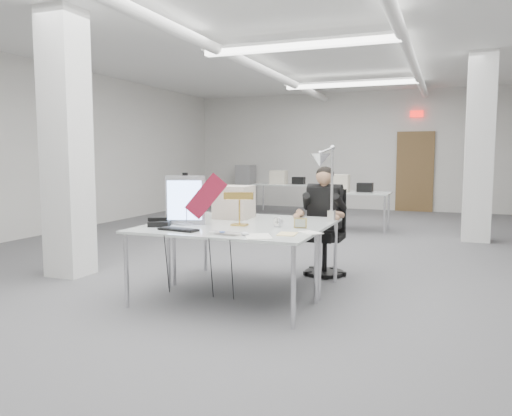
# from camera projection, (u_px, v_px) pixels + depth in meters

# --- Properties ---
(room_shell) EXTENTS (10.04, 14.04, 3.24)m
(room_shell) POSITION_uv_depth(u_px,v_px,m) (301.00, 140.00, 7.16)
(room_shell) COLOR #525254
(room_shell) RESTS_ON ground
(desk_main) EXTENTS (1.80, 0.90, 0.02)m
(desk_main) POSITION_uv_depth(u_px,v_px,m) (222.00, 231.00, 4.83)
(desk_main) COLOR silver
(desk_main) RESTS_ON room_shell
(desk_second) EXTENTS (1.80, 0.90, 0.02)m
(desk_second) POSITION_uv_depth(u_px,v_px,m) (256.00, 220.00, 5.66)
(desk_second) COLOR silver
(desk_second) RESTS_ON room_shell
(bg_desk_a) EXTENTS (1.60, 0.80, 0.02)m
(bg_desk_a) POSITION_uv_depth(u_px,v_px,m) (349.00, 193.00, 9.86)
(bg_desk_a) COLOR silver
(bg_desk_a) RESTS_ON room_shell
(bg_desk_b) EXTENTS (1.60, 0.80, 0.02)m
(bg_desk_b) POSITION_uv_depth(u_px,v_px,m) (286.00, 185.00, 12.62)
(bg_desk_b) COLOR silver
(bg_desk_b) RESTS_ON room_shell
(filing_cabinet) EXTENTS (0.45, 0.55, 1.20)m
(filing_cabinet) POSITION_uv_depth(u_px,v_px,m) (246.00, 186.00, 14.59)
(filing_cabinet) COLOR gray
(filing_cabinet) RESTS_ON room_shell
(office_chair) EXTENTS (0.58, 0.58, 1.11)m
(office_chair) POSITION_uv_depth(u_px,v_px,m) (325.00, 231.00, 6.11)
(office_chair) COLOR black
(office_chair) RESTS_ON room_shell
(seated_person) EXTENTS (0.51, 0.62, 0.88)m
(seated_person) POSITION_uv_depth(u_px,v_px,m) (324.00, 203.00, 6.03)
(seated_person) COLOR black
(seated_person) RESTS_ON office_chair
(monitor) EXTENTS (0.40, 0.17, 0.51)m
(monitor) POSITION_uv_depth(u_px,v_px,m) (186.00, 200.00, 5.18)
(monitor) COLOR #B1B2B6
(monitor) RESTS_ON desk_main
(pennant) EXTENTS (0.43, 0.13, 0.48)m
(pennant) POSITION_uv_depth(u_px,v_px,m) (206.00, 196.00, 5.05)
(pennant) COLOR maroon
(pennant) RESTS_ON monitor
(keyboard) EXTENTS (0.42, 0.19, 0.02)m
(keyboard) POSITION_uv_depth(u_px,v_px,m) (178.00, 230.00, 4.77)
(keyboard) COLOR black
(keyboard) RESTS_ON desk_main
(laptop) EXTENTS (0.31, 0.22, 0.02)m
(laptop) POSITION_uv_depth(u_px,v_px,m) (222.00, 234.00, 4.50)
(laptop) COLOR #B7B6BB
(laptop) RESTS_ON desk_main
(mouse) EXTENTS (0.09, 0.08, 0.03)m
(mouse) POSITION_uv_depth(u_px,v_px,m) (245.00, 234.00, 4.47)
(mouse) COLOR #BDBDC2
(mouse) RESTS_ON desk_main
(bankers_lamp) EXTENTS (0.35, 0.23, 0.37)m
(bankers_lamp) POSITION_uv_depth(u_px,v_px,m) (239.00, 208.00, 5.09)
(bankers_lamp) COLOR #BD8B3B
(bankers_lamp) RESTS_ON desk_main
(desk_phone) EXTENTS (0.26, 0.25, 0.05)m
(desk_phone) POSITION_uv_depth(u_px,v_px,m) (159.00, 224.00, 5.07)
(desk_phone) COLOR black
(desk_phone) RESTS_ON desk_main
(picture_frame_left) EXTENTS (0.13, 0.07, 0.10)m
(picture_frame_left) POSITION_uv_depth(u_px,v_px,m) (170.00, 217.00, 5.42)
(picture_frame_left) COLOR olive
(picture_frame_left) RESTS_ON desk_main
(picture_frame_right) EXTENTS (0.13, 0.05, 0.10)m
(picture_frame_right) POSITION_uv_depth(u_px,v_px,m) (300.00, 223.00, 4.93)
(picture_frame_right) COLOR #A89048
(picture_frame_right) RESTS_ON desk_main
(desk_clock) EXTENTS (0.11, 0.05, 0.10)m
(desk_clock) POSITION_uv_depth(u_px,v_px,m) (278.00, 222.00, 5.01)
(desk_clock) COLOR #B9B8BD
(desk_clock) RESTS_ON desk_main
(paper_stack_a) EXTENTS (0.34, 0.38, 0.01)m
(paper_stack_a) POSITION_uv_depth(u_px,v_px,m) (258.00, 236.00, 4.41)
(paper_stack_a) COLOR white
(paper_stack_a) RESTS_ON desk_main
(paper_stack_b) EXTENTS (0.19, 0.24, 0.01)m
(paper_stack_b) POSITION_uv_depth(u_px,v_px,m) (287.00, 234.00, 4.55)
(paper_stack_b) COLOR #FFE498
(paper_stack_b) RESTS_ON desk_main
(paper_stack_c) EXTENTS (0.27, 0.26, 0.01)m
(paper_stack_c) POSITION_uv_depth(u_px,v_px,m) (310.00, 233.00, 4.63)
(paper_stack_c) COLOR white
(paper_stack_c) RESTS_ON desk_main
(beige_monitor) EXTENTS (0.40, 0.38, 0.37)m
(beige_monitor) POSITION_uv_depth(u_px,v_px,m) (234.00, 202.00, 5.71)
(beige_monitor) COLOR #B8AA98
(beige_monitor) RESTS_ON desk_second
(architect_lamp) EXTENTS (0.46, 0.71, 0.87)m
(architect_lamp) POSITION_uv_depth(u_px,v_px,m) (327.00, 183.00, 5.18)
(architect_lamp) COLOR silver
(architect_lamp) RESTS_ON desk_second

